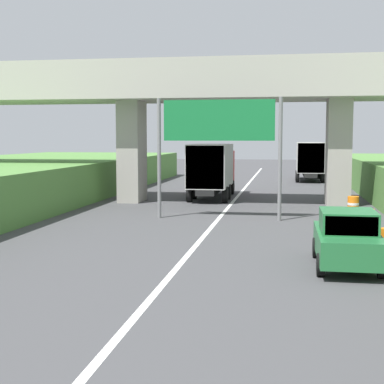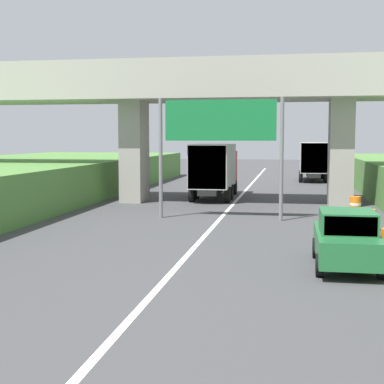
{
  "view_description": "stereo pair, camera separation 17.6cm",
  "coord_description": "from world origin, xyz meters",
  "px_view_note": "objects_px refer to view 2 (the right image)",
  "views": [
    {
      "loc": [
        3.17,
        -1.63,
        3.83
      ],
      "look_at": [
        0.0,
        17.37,
        2.0
      ],
      "focal_mm": 53.4,
      "sensor_mm": 36.0,
      "label": 1
    },
    {
      "loc": [
        3.34,
        -1.6,
        3.83
      ],
      "look_at": [
        0.0,
        17.37,
        2.0
      ],
      "focal_mm": 53.4,
      "sensor_mm": 36.0,
      "label": 2
    }
  ],
  "objects_px": {
    "construction_barrel_3": "(369,220)",
    "construction_barrel_4": "(355,205)",
    "overhead_highway_sign": "(220,129)",
    "car_green": "(347,239)",
    "truck_silver": "(313,159)",
    "truck_red": "(215,168)"
  },
  "relations": [
    {
      "from": "overhead_highway_sign",
      "to": "construction_barrel_4",
      "type": "relative_size",
      "value": 6.53
    },
    {
      "from": "truck_red",
      "to": "car_green",
      "type": "relative_size",
      "value": 1.78
    },
    {
      "from": "truck_red",
      "to": "construction_barrel_4",
      "type": "bearing_deg",
      "value": -38.15
    },
    {
      "from": "car_green",
      "to": "construction_barrel_4",
      "type": "distance_m",
      "value": 12.39
    },
    {
      "from": "truck_silver",
      "to": "truck_red",
      "type": "distance_m",
      "value": 17.64
    },
    {
      "from": "overhead_highway_sign",
      "to": "truck_silver",
      "type": "height_order",
      "value": "overhead_highway_sign"
    },
    {
      "from": "truck_silver",
      "to": "car_green",
      "type": "relative_size",
      "value": 1.78
    },
    {
      "from": "truck_silver",
      "to": "car_green",
      "type": "height_order",
      "value": "truck_silver"
    },
    {
      "from": "overhead_highway_sign",
      "to": "construction_barrel_4",
      "type": "bearing_deg",
      "value": 23.99
    },
    {
      "from": "construction_barrel_3",
      "to": "car_green",
      "type": "bearing_deg",
      "value": -102.23
    },
    {
      "from": "overhead_highway_sign",
      "to": "car_green",
      "type": "bearing_deg",
      "value": -62.2
    },
    {
      "from": "truck_silver",
      "to": "construction_barrel_4",
      "type": "height_order",
      "value": "truck_silver"
    },
    {
      "from": "truck_red",
      "to": "car_green",
      "type": "height_order",
      "value": "truck_red"
    },
    {
      "from": "overhead_highway_sign",
      "to": "car_green",
      "type": "height_order",
      "value": "overhead_highway_sign"
    },
    {
      "from": "car_green",
      "to": "construction_barrel_3",
      "type": "distance_m",
      "value": 7.29
    },
    {
      "from": "truck_silver",
      "to": "construction_barrel_3",
      "type": "xyz_separation_m",
      "value": [
        1.35,
        -27.79,
        -1.47
      ]
    },
    {
      "from": "car_green",
      "to": "construction_barrel_4",
      "type": "relative_size",
      "value": 4.56
    },
    {
      "from": "truck_red",
      "to": "truck_silver",
      "type": "bearing_deg",
      "value": 67.92
    },
    {
      "from": "construction_barrel_3",
      "to": "construction_barrel_4",
      "type": "relative_size",
      "value": 1.0
    },
    {
      "from": "truck_silver",
      "to": "truck_red",
      "type": "relative_size",
      "value": 1.0
    },
    {
      "from": "construction_barrel_3",
      "to": "construction_barrel_4",
      "type": "distance_m",
      "value": 5.18
    },
    {
      "from": "truck_silver",
      "to": "truck_red",
      "type": "bearing_deg",
      "value": -112.08
    }
  ]
}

